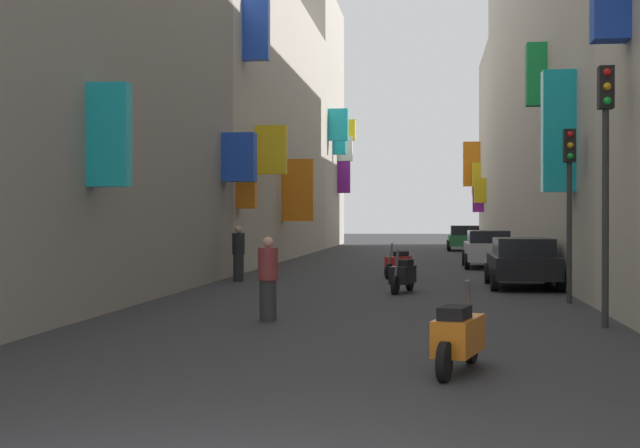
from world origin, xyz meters
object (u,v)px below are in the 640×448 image
parked_car_silver (488,248)px  traffic_light_near_corner (569,184)px  traffic_light_far_corner (606,151)px  parked_car_black (522,261)px  scooter_red (398,263)px  scooter_orange (458,336)px  pedestrian_crossing (239,254)px  parked_car_green (464,238)px  pedestrian_near_left (268,279)px  scooter_black (403,275)px

parked_car_silver → traffic_light_near_corner: traffic_light_near_corner is taller
traffic_light_near_corner → traffic_light_far_corner: bearing=-90.8°
parked_car_black → scooter_red: bearing=134.9°
scooter_orange → pedestrian_crossing: size_ratio=1.12×
pedestrian_crossing → parked_car_green: bearing=73.4°
pedestrian_crossing → traffic_light_near_corner: (8.95, -5.72, 1.87)m
parked_car_silver → scooter_orange: 23.65m
parked_car_green → scooter_orange: parked_car_green is taller
pedestrian_near_left → traffic_light_far_corner: (6.10, -0.27, 2.33)m
scooter_black → parked_car_green: bearing=84.9°
parked_car_green → traffic_light_far_corner: size_ratio=0.87×
scooter_orange → traffic_light_near_corner: traffic_light_near_corner is taller
pedestrian_crossing → pedestrian_near_left: pedestrian_crossing is taller
parked_car_green → pedestrian_crossing: 27.21m
scooter_black → pedestrian_crossing: (-5.10, 3.41, 0.38)m
scooter_red → scooter_black: 5.65m
parked_car_silver → traffic_light_far_corner: traffic_light_far_corner is taller
parked_car_green → scooter_orange: size_ratio=2.11×
traffic_light_far_corner → scooter_red: bearing=108.2°
parked_car_silver → scooter_orange: (-1.84, -23.58, -0.30)m
parked_car_green → scooter_black: 29.61m
parked_car_black → parked_car_silver: (-0.33, 9.82, 0.03)m
parked_car_silver → pedestrian_crossing: 11.66m
parked_car_black → pedestrian_crossing: bearing=170.8°
parked_car_black → parked_car_silver: 9.83m
parked_car_silver → traffic_light_far_corner: size_ratio=0.91×
parked_car_black → pedestrian_near_left: (-5.57, -8.63, 0.05)m
parked_car_silver → parked_car_green: bearing=90.9°
scooter_black → pedestrian_near_left: bearing=-109.5°
pedestrian_crossing → scooter_orange: bearing=-67.8°
parked_car_green → pedestrian_crossing: pedestrian_crossing is taller
parked_car_green → traffic_light_near_corner: (1.20, -31.80, 1.94)m
scooter_black → traffic_light_far_corner: traffic_light_far_corner is taller
pedestrian_crossing → traffic_light_far_corner: (8.88, -10.25, 2.27)m
pedestrian_crossing → parked_car_black: bearing=-9.2°
scooter_black → pedestrian_crossing: 6.15m
scooter_orange → pedestrian_crossing: bearing=112.2°
traffic_light_near_corner → traffic_light_far_corner: 4.55m
parked_car_green → pedestrian_near_left: bearing=-97.8°
scooter_orange → scooter_red: bearing=94.6°
scooter_red → pedestrian_near_left: (-2.00, -12.21, 0.32)m
parked_car_silver → pedestrian_near_left: bearing=-105.8°
scooter_red → scooter_orange: (1.39, -17.33, 0.00)m
pedestrian_crossing → scooter_red: bearing=25.0°
parked_car_green → parked_car_silver: 17.61m
parked_car_green → pedestrian_near_left: pedestrian_near_left is taller
parked_car_silver → scooter_red: (-3.24, -6.24, -0.30)m
scooter_orange → pedestrian_crossing: 16.32m
traffic_light_far_corner → scooter_orange: bearing=-119.2°
pedestrian_near_left → traffic_light_near_corner: 7.74m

